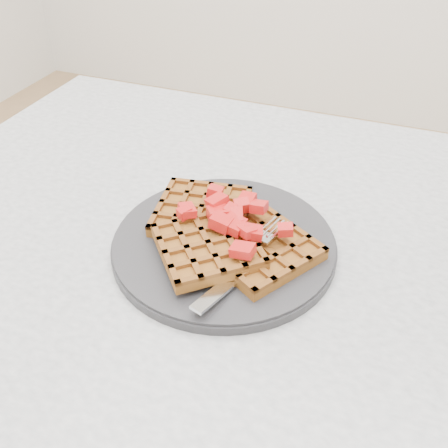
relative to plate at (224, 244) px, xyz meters
The scene contains 5 objects.
table 0.16m from the plate, 20.13° to the left, with size 1.20×0.80×0.75m.
plate is the anchor object (origin of this frame).
waffles 0.02m from the plate, 87.49° to the right, with size 0.24×0.22×0.03m.
strawberry_pile 0.05m from the plate, 135.00° to the left, with size 0.15×0.15×0.02m, color #A80001, non-canonical shape.
fork 0.06m from the plate, 41.87° to the right, with size 0.02×0.18×0.02m, color silver, non-canonical shape.
Camera 1 is at (0.08, -0.49, 1.17)m, focal length 40.00 mm.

